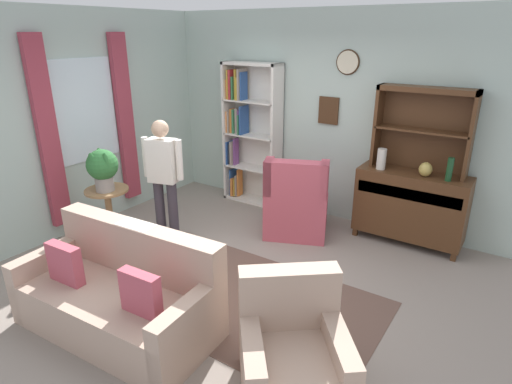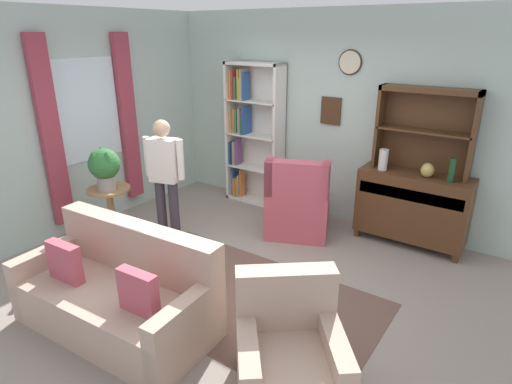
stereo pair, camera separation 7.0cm
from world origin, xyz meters
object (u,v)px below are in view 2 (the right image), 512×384
(armchair_floral, at_px, (289,359))
(plant_stand, at_px, (111,209))
(bottle_wine, at_px, (452,170))
(bookshelf, at_px, (250,133))
(sideboard, at_px, (412,206))
(vase_tall, at_px, (383,160))
(couch_floral, at_px, (119,295))
(sideboard_hutch, at_px, (427,119))
(potted_plant_small, at_px, (141,232))
(vase_round, at_px, (427,170))
(person_reading, at_px, (165,174))
(wingback_chair, at_px, (298,207))
(potted_plant_large, at_px, (104,166))

(armchair_floral, xyz_separation_m, plant_stand, (-3.06, 0.82, 0.15))
(bottle_wine, bearing_deg, bookshelf, 176.52)
(sideboard, xyz_separation_m, bottle_wine, (0.39, -0.09, 0.55))
(sideboard, bearing_deg, vase_tall, -168.37)
(couch_floral, bearing_deg, sideboard_hutch, 62.52)
(bottle_wine, height_order, potted_plant_small, bottle_wine)
(vase_round, height_order, person_reading, person_reading)
(vase_round, xyz_separation_m, person_reading, (-2.62, -1.62, -0.10))
(vase_tall, bearing_deg, wingback_chair, -151.05)
(bottle_wine, bearing_deg, wingback_chair, -163.90)
(plant_stand, bearing_deg, wingback_chair, 39.50)
(bookshelf, bearing_deg, armchair_floral, -50.49)
(sideboard, distance_m, plant_stand, 3.72)
(couch_floral, xyz_separation_m, armchair_floral, (1.63, 0.21, -0.02))
(vase_tall, distance_m, bottle_wine, 0.78)
(potted_plant_small, bearing_deg, sideboard_hutch, 36.53)
(potted_plant_large, relative_size, potted_plant_small, 1.86)
(wingback_chair, bearing_deg, sideboard, 24.08)
(sideboard_hutch, relative_size, vase_tall, 4.29)
(bookshelf, xyz_separation_m, plant_stand, (-0.60, -2.15, -0.64))
(plant_stand, bearing_deg, couch_floral, -35.79)
(vase_round, height_order, plant_stand, vase_round)
(vase_round, relative_size, bottle_wine, 0.62)
(potted_plant_small, bearing_deg, armchair_floral, -19.59)
(bottle_wine, height_order, potted_plant_large, potted_plant_large)
(bookshelf, xyz_separation_m, potted_plant_large, (-0.57, -2.20, -0.07))
(person_reading, bearing_deg, vase_round, 31.74)
(bookshelf, relative_size, plant_stand, 2.94)
(potted_plant_large, bearing_deg, potted_plant_small, 30.85)
(couch_floral, distance_m, plant_stand, 1.76)
(sideboard, xyz_separation_m, sideboard_hutch, (0.00, 0.11, 1.05))
(plant_stand, bearing_deg, armchair_floral, -15.05)
(bottle_wine, distance_m, person_reading, 3.29)
(wingback_chair, bearing_deg, bottle_wine, 16.10)
(plant_stand, bearing_deg, vase_tall, 36.33)
(vase_tall, relative_size, bottle_wine, 0.94)
(plant_stand, distance_m, person_reading, 0.85)
(sideboard_hutch, bearing_deg, vase_round, -53.52)
(bookshelf, distance_m, potted_plant_small, 2.22)
(bookshelf, bearing_deg, couch_floral, -75.51)
(sideboard, relative_size, armchair_floral, 1.21)
(sideboard, relative_size, plant_stand, 1.82)
(couch_floral, distance_m, person_reading, 1.74)
(sideboard_hutch, height_order, potted_plant_small, sideboard_hutch)
(sideboard_hutch, distance_m, wingback_chair, 1.86)
(person_reading, bearing_deg, potted_plant_small, -137.24)
(sideboard_hutch, xyz_separation_m, couch_floral, (-1.67, -3.20, -1.25))
(armchair_floral, bearing_deg, plant_stand, 164.95)
(bottle_wine, xyz_separation_m, person_reading, (-2.88, -1.60, -0.15))
(couch_floral, bearing_deg, vase_round, 59.32)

